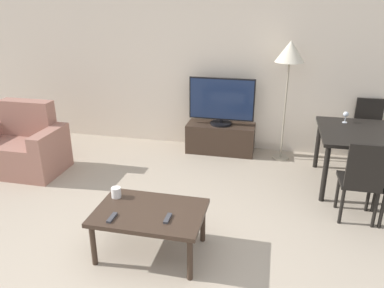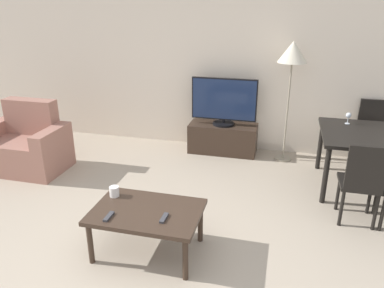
{
  "view_description": "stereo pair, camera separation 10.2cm",
  "coord_description": "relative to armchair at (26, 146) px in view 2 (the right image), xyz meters",
  "views": [
    {
      "loc": [
        1.09,
        -2.23,
        2.21
      ],
      "look_at": [
        0.21,
        1.66,
        0.65
      ],
      "focal_mm": 35.0,
      "sensor_mm": 36.0,
      "label": 1
    },
    {
      "loc": [
        1.19,
        -2.21,
        2.21
      ],
      "look_at": [
        0.21,
        1.66,
        0.65
      ],
      "focal_mm": 35.0,
      "sensor_mm": 36.0,
      "label": 2
    }
  ],
  "objects": [
    {
      "name": "floor_lamp",
      "position": [
        3.43,
        1.18,
        1.17
      ],
      "size": [
        0.4,
        0.4,
        1.69
      ],
      "color": "gray",
      "rests_on": "ground_plane"
    },
    {
      "name": "wine_glass_left",
      "position": [
        4.17,
        0.82,
        0.5
      ],
      "size": [
        0.07,
        0.07,
        0.15
      ],
      "color": "silver",
      "rests_on": "dining_table"
    },
    {
      "name": "tv_stand",
      "position": [
        2.52,
        1.25,
        -0.1
      ],
      "size": [
        1.01,
        0.42,
        0.44
      ],
      "color": "#38281E",
      "rests_on": "ground_plane"
    },
    {
      "name": "remote_secondary",
      "position": [
        2.46,
        -1.42,
        0.13
      ],
      "size": [
        0.04,
        0.15,
        0.02
      ],
      "color": "#38383D",
      "rests_on": "coffee_table"
    },
    {
      "name": "wall_back",
      "position": [
        2.18,
        1.53,
        1.03
      ],
      "size": [
        7.99,
        0.06,
        2.7
      ],
      "color": "beige",
      "rests_on": "ground_plane"
    },
    {
      "name": "dining_chair_far",
      "position": [
        4.59,
        1.35,
        0.18
      ],
      "size": [
        0.4,
        0.4,
        0.91
      ],
      "color": "black",
      "rests_on": "ground_plane"
    },
    {
      "name": "dining_table",
      "position": [
        4.4,
        0.5,
        0.32
      ],
      "size": [
        1.11,
        1.08,
        0.72
      ],
      "color": "black",
      "rests_on": "ground_plane"
    },
    {
      "name": "cup_white_near",
      "position": [
        1.88,
        -1.16,
        0.17
      ],
      "size": [
        0.09,
        0.09,
        0.1
      ],
      "color": "white",
      "rests_on": "coffee_table"
    },
    {
      "name": "dining_chair_near",
      "position": [
        4.2,
        -0.35,
        0.18
      ],
      "size": [
        0.4,
        0.4,
        0.91
      ],
      "color": "black",
      "rests_on": "ground_plane"
    },
    {
      "name": "remote_primary",
      "position": [
        1.99,
        -1.52,
        0.13
      ],
      "size": [
        0.04,
        0.15,
        0.02
      ],
      "color": "#38383D",
      "rests_on": "coffee_table"
    },
    {
      "name": "ground_plane",
      "position": [
        2.18,
        -1.83,
        -0.32
      ],
      "size": [
        18.0,
        18.0,
        0.0
      ],
      "primitive_type": "plane",
      "color": "tan"
    },
    {
      "name": "tv",
      "position": [
        2.52,
        1.24,
        0.47
      ],
      "size": [
        0.96,
        0.32,
        0.7
      ],
      "color": "black",
      "rests_on": "tv_stand"
    },
    {
      "name": "armchair",
      "position": [
        0.0,
        0.0,
        0.0
      ],
      "size": [
        1.1,
        0.71,
        0.93
      ],
      "color": "#9E6B5B",
      "rests_on": "ground_plane"
    },
    {
      "name": "coffee_table",
      "position": [
        2.26,
        -1.32,
        0.07
      ],
      "size": [
        0.98,
        0.66,
        0.44
      ],
      "color": "#38281E",
      "rests_on": "ground_plane"
    }
  ]
}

